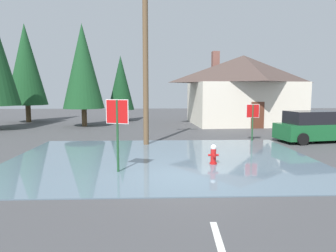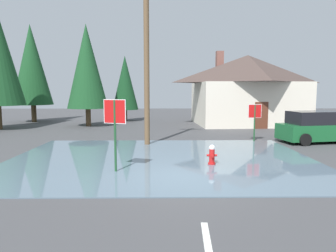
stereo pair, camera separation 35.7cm
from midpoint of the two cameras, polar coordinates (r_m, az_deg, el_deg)
name	(u,v)px [view 2 (the right image)]	position (r m, az deg, el deg)	size (l,w,h in m)	color
ground_plane	(182,178)	(10.16, 3.69, -9.70)	(80.00, 80.00, 0.10)	#424244
flood_puddle	(161,159)	(12.67, -0.45, -6.12)	(12.39, 9.30, 0.03)	slate
lane_stop_bar	(212,187)	(9.20, 9.29, -11.17)	(4.49, 0.30, 0.01)	silver
stop_sign_near	(115,120)	(10.50, -8.92, 1.12)	(0.79, 0.28, 2.51)	#1E4C28
fire_hydrant	(212,155)	(11.73, 9.05, -5.38)	(0.39, 0.34, 0.78)	red
utility_pole	(147,55)	(15.90, -3.36, 13.05)	(1.60, 0.28, 8.85)	brown
stop_sign_far	(255,115)	(17.59, 16.43, 1.95)	(0.75, 0.09, 2.07)	#1E4C28
house	(247,89)	(26.91, 14.88, 6.75)	(9.52, 7.82, 6.24)	silver
parked_car	(318,128)	(18.67, 26.67, -0.27)	(4.56, 2.57, 1.71)	#195B2D
pine_tree_mid_left	(87,67)	(25.29, -14.50, 10.67)	(3.21, 3.21, 8.01)	#4C3823
pine_tree_short_left	(32,65)	(30.52, -23.79, 10.37)	(3.49, 3.49, 8.73)	#4C3823
pine_tree_far_center	(125,83)	(28.86, -7.65, 7.96)	(2.42, 2.42, 6.04)	#4C3823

